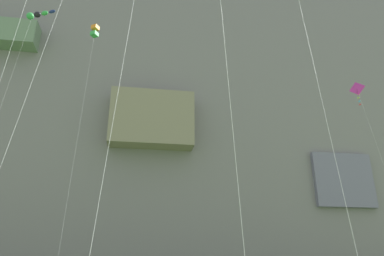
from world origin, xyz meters
TOP-DOWN VIEW (x-y plane):
  - cliff_face at (0.00, 66.49)m, footprint 180.00×33.75m
  - kite_diamond_low_left at (25.28, 34.41)m, footprint 1.00×5.31m
  - kite_box_mid_right at (-8.05, 36.62)m, footprint 1.06×4.61m
  - kite_windsock_upper_left at (-14.99, 35.76)m, footprint 5.26×4.09m

SIDE VIEW (x-z plane):
  - kite_diamond_low_left at x=25.28m, z-range 11.41..37.72m
  - kite_box_mid_right at x=-8.05m, z-range 15.40..48.04m
  - kite_windsock_upper_left at x=-14.99m, z-range 16.10..49.46m
  - cliff_face at x=0.00m, z-range -0.01..66.00m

